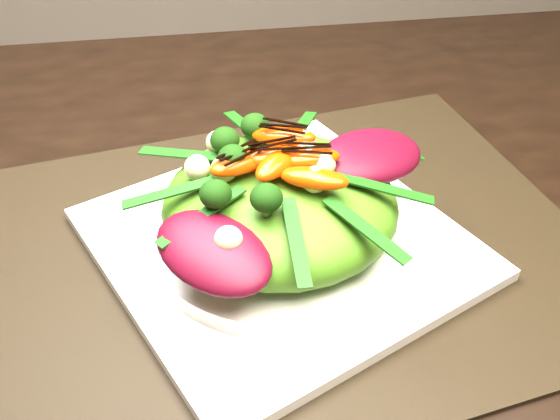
{
  "coord_description": "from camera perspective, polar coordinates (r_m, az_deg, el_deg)",
  "views": [
    {
      "loc": [
        -0.16,
        -0.46,
        1.15
      ],
      "look_at": [
        -0.09,
        -0.03,
        0.8
      ],
      "focal_mm": 42.0,
      "sensor_mm": 36.0,
      "label": 1
    }
  ],
  "objects": [
    {
      "name": "macadamia_nut",
      "position": [
        0.5,
        6.03,
        0.6
      ],
      "size": [
        0.02,
        0.02,
        0.02
      ],
      "primitive_type": "sphere",
      "rotation": [
        0.0,
        0.0,
        0.13
      ],
      "color": "beige",
      "rests_on": "lettuce_mound"
    },
    {
      "name": "orange_segment",
      "position": [
        0.54,
        -1.78,
        5.08
      ],
      "size": [
        0.06,
        0.03,
        0.01
      ],
      "primitive_type": "ellipsoid",
      "rotation": [
        0.0,
        0.0,
        -0.11
      ],
      "color": "#F63404",
      "rests_on": "lettuce_mound"
    },
    {
      "name": "broccoli_floret",
      "position": [
        0.55,
        -8.11,
        4.69
      ],
      "size": [
        0.04,
        0.04,
        0.03
      ],
      "primitive_type": "sphere",
      "rotation": [
        0.0,
        0.0,
        -0.31
      ],
      "color": "#123409",
      "rests_on": "lettuce_mound"
    },
    {
      "name": "radicchio_leaf",
      "position": [
        0.56,
        7.99,
        4.7
      ],
      "size": [
        0.12,
        0.1,
        0.02
      ],
      "primitive_type": "ellipsoid",
      "rotation": [
        0.0,
        0.0,
        0.4
      ],
      "color": "#450715",
      "rests_on": "lettuce_mound"
    },
    {
      "name": "salad_bowl",
      "position": [
        0.57,
        0.0,
        -1.84
      ],
      "size": [
        0.25,
        0.25,
        0.02
      ],
      "primitive_type": "cylinder",
      "rotation": [
        0.0,
        0.0,
        -0.07
      ],
      "color": "white",
      "rests_on": "plate_base"
    },
    {
      "name": "lettuce_mound",
      "position": [
        0.55,
        -0.0,
        0.55
      ],
      "size": [
        0.24,
        0.24,
        0.07
      ],
      "primitive_type": "ellipsoid",
      "rotation": [
        0.0,
        0.0,
        0.24
      ],
      "color": "#487B16",
      "rests_on": "salad_bowl"
    },
    {
      "name": "placemat",
      "position": [
        0.58,
        -0.0,
        -3.46
      ],
      "size": [
        0.6,
        0.5,
        0.0
      ],
      "primitive_type": "cube",
      "rotation": [
        0.0,
        0.0,
        0.17
      ],
      "color": "black",
      "rests_on": "dining_table"
    },
    {
      "name": "dining_table",
      "position": [
        0.64,
        7.91,
        -2.29
      ],
      "size": [
        1.6,
        0.9,
        0.75
      ],
      "primitive_type": "cube",
      "color": "black",
      "rests_on": "floor"
    },
    {
      "name": "balsamic_drizzle",
      "position": [
        0.54,
        -1.8,
        5.79
      ],
      "size": [
        0.04,
        0.01,
        0.0
      ],
      "primitive_type": "cube",
      "rotation": [
        0.0,
        0.0,
        -0.11
      ],
      "color": "black",
      "rests_on": "orange_segment"
    },
    {
      "name": "plate_base",
      "position": [
        0.58,
        0.0,
        -2.9
      ],
      "size": [
        0.38,
        0.38,
        0.01
      ],
      "primitive_type": "cube",
      "rotation": [
        0.0,
        0.0,
        0.44
      ],
      "color": "white",
      "rests_on": "placemat"
    }
  ]
}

